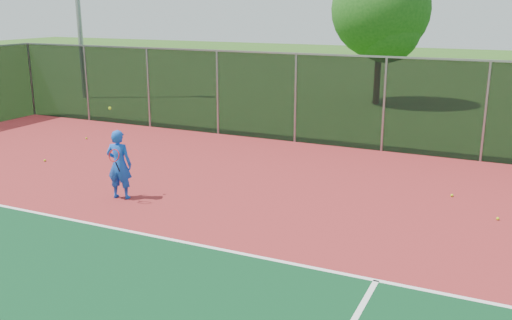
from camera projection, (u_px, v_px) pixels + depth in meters
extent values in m
cube|color=maroon|center=(245.00, 283.00, 9.67)|extent=(30.00, 20.00, 0.02)
cube|color=white|center=(376.00, 280.00, 9.72)|extent=(22.00, 0.10, 0.00)
cube|color=black|center=(384.00, 105.00, 18.01)|extent=(30.00, 0.04, 3.00)
cube|color=gray|center=(387.00, 57.00, 17.62)|extent=(30.00, 0.06, 0.06)
imported|color=blue|center=(119.00, 164.00, 13.69)|extent=(0.69, 0.53, 1.70)
cylinder|color=black|center=(118.00, 167.00, 13.41)|extent=(0.03, 0.15, 0.27)
torus|color=#A51414|center=(114.00, 155.00, 13.24)|extent=(0.30, 0.13, 0.29)
sphere|color=#B1CA17|center=(110.00, 108.00, 13.53)|extent=(0.07, 0.07, 0.07)
sphere|color=#B1CA17|center=(498.00, 219.00, 12.46)|extent=(0.07, 0.07, 0.07)
sphere|color=#B1CA17|center=(452.00, 195.00, 13.99)|extent=(0.07, 0.07, 0.07)
sphere|color=#B1CA17|center=(86.00, 138.00, 19.99)|extent=(0.07, 0.07, 0.07)
sphere|color=#B1CA17|center=(45.00, 160.00, 17.13)|extent=(0.07, 0.07, 0.07)
cylinder|color=#322112|center=(377.00, 77.00, 26.95)|extent=(0.30, 0.30, 2.55)
sphere|color=#1B4E15|center=(381.00, 9.00, 26.13)|extent=(4.54, 4.54, 4.54)
sphere|color=#1B4E15|center=(387.00, 28.00, 25.93)|extent=(3.12, 3.12, 3.12)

